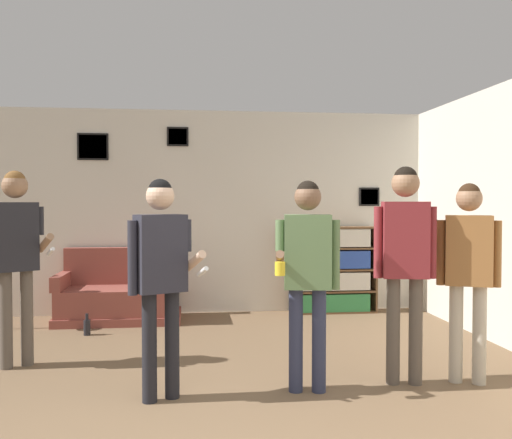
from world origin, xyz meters
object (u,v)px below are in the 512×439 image
Objects in this scene: person_watcher_holding_cup at (308,263)px; couch at (120,297)px; person_spectator_far_right at (468,261)px; bottle_on_floor at (87,327)px; person_player_foreground_center at (161,265)px; bookshelf at (333,270)px; person_player_foreground_left at (16,245)px; person_spectator_near_bookshelf at (405,250)px.

couch is at bearing 121.36° from person_watcher_holding_cup.
person_spectator_far_right is 6.73× the size of bottle_on_floor.
person_player_foreground_center is 1.00× the size of person_watcher_holding_cup.
person_watcher_holding_cup is (1.12, 0.05, -0.00)m from person_player_foreground_center.
person_player_foreground_left reaches higher than bookshelf.
person_watcher_holding_cup is 1.35m from person_spectator_far_right.
person_player_foreground_left reaches higher than person_watcher_holding_cup.
bookshelf is at bearing 56.13° from person_player_foreground_center.
bookshelf is at bearing 17.68° from bottle_on_floor.
person_player_foreground_left reaches higher than person_player_foreground_center.
person_watcher_holding_cup is 0.83m from person_spectator_near_bookshelf.
person_watcher_holding_cup is 1.01× the size of person_spectator_far_right.
person_player_foreground_center is at bearing -37.48° from person_player_foreground_left.
person_player_foreground_left is 1.07× the size of person_watcher_holding_cup.
bottle_on_floor is (-2.05, 2.14, -0.91)m from person_watcher_holding_cup.
couch is 0.91× the size of person_player_foreground_center.
couch is at bearing 102.45° from person_player_foreground_center.
person_spectator_far_right is at bearing -83.59° from bookshelf.
person_player_foreground_center reaches higher than bottle_on_floor.
couch is 3.92m from person_spectator_near_bookshelf.
person_spectator_far_right is (3.80, -0.90, -0.10)m from person_player_foreground_left.
person_player_foreground_left is at bearing -109.02° from couch.
person_spectator_near_bookshelf is at bearing -35.48° from bottle_on_floor.
bookshelf is at bearing 96.41° from person_spectator_far_right.
person_spectator_far_right reaches higher than bottle_on_floor.
person_spectator_far_right is (3.13, -2.85, 0.70)m from couch.
couch is at bearing 137.63° from person_spectator_far_right.
person_spectator_near_bookshelf reaches higher than person_player_foreground_left.
person_player_foreground_left is at bearing 165.16° from person_spectator_near_bookshelf.
couch is 2.81m from bookshelf.
person_player_foreground_left reaches higher than bottle_on_floor.
bookshelf is 4.74× the size of bottle_on_floor.
person_player_foreground_left is at bearing 142.52° from person_player_foreground_center.
person_watcher_holding_cup reaches higher than person_spectator_far_right.
bottle_on_floor is at bearing 148.55° from person_spectator_far_right.
couch is at bearing 132.68° from person_spectator_near_bookshelf.
person_player_foreground_left reaches higher than person_spectator_far_right.
person_player_foreground_center is at bearing -175.53° from person_spectator_near_bookshelf.
person_spectator_far_right is (0.53, -0.03, -0.10)m from person_spectator_near_bookshelf.
person_player_foreground_left is 1.07× the size of person_player_foreground_center.
bottle_on_floor is (-0.27, -0.78, -0.20)m from couch.
bottle_on_floor is (-3.40, 2.08, -0.90)m from person_spectator_far_right.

